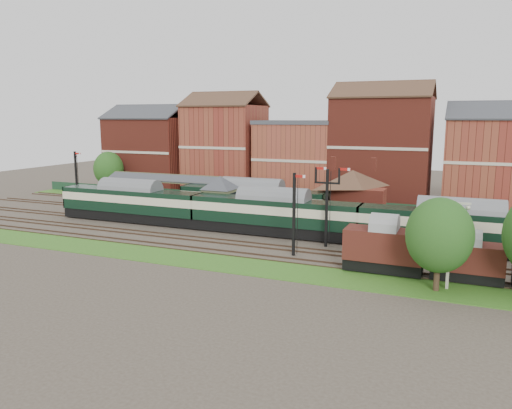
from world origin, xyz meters
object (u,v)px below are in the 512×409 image
at_px(dmu_train, 273,213).
at_px(goods_van_a, 467,259).
at_px(semaphore_bracket, 327,202).
at_px(platform_railcar, 252,201).
at_px(signal_box, 220,198).

distance_m(dmu_train, goods_van_a, 22.01).
relative_size(semaphore_bracket, platform_railcar, 0.42).
xyz_separation_m(signal_box, platform_railcar, (2.90, 3.25, -0.58)).
relative_size(semaphore_bracket, dmu_train, 0.14).
height_order(signal_box, semaphore_bracket, semaphore_bracket).
relative_size(dmu_train, goods_van_a, 10.51).
xyz_separation_m(dmu_train, goods_van_a, (20.08, -9.00, -0.68)).
height_order(semaphore_bracket, dmu_train, semaphore_bracket).
distance_m(signal_box, goods_van_a, 30.91).
relative_size(semaphore_bracket, goods_van_a, 1.48).
bearing_deg(semaphore_bracket, goods_van_a, -26.02).
bearing_deg(platform_railcar, semaphore_bracket, -36.55).
bearing_deg(platform_railcar, dmu_train, -50.38).
height_order(platform_railcar, goods_van_a, platform_railcar).
distance_m(signal_box, semaphore_bracket, 16.16).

